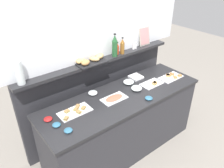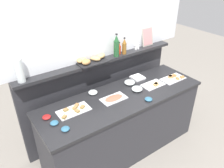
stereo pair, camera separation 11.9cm
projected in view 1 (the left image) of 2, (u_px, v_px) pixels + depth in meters
ground_plane at (98, 126)px, 3.72m from camera, size 12.00×12.00×0.00m
buffet_counter at (122, 123)px, 3.08m from camera, size 2.22×0.72×0.92m
back_ledge_unit at (99, 94)px, 3.34m from camera, size 2.37×0.22×1.26m
upper_wall_panel at (95, 6)px, 2.72m from camera, size 2.97×0.08×1.34m
sandwich_platter_front at (152, 84)px, 3.10m from camera, size 0.31×0.19×0.04m
sandwich_platter_rear at (75, 111)px, 2.55m from camera, size 0.38×0.20×0.04m
sandwich_platter_side at (171, 77)px, 3.27m from camera, size 0.36×0.20×0.04m
cold_cuts_platter at (114, 98)px, 2.78m from camera, size 0.32×0.18×0.02m
glass_bowl_large at (137, 88)px, 2.95m from camera, size 0.15×0.15×0.06m
glass_bowl_medium at (129, 82)px, 3.09m from camera, size 0.15×0.15×0.06m
glass_bowl_small at (93, 93)px, 2.86m from camera, size 0.12×0.12×0.05m
condiment_bowl_cream at (56, 125)px, 2.34m from camera, size 0.09×0.09×0.03m
condiment_bowl_teal at (149, 98)px, 2.77m from camera, size 0.10×0.10×0.03m
condiment_bowl_red at (68, 130)px, 2.27m from camera, size 0.09×0.09×0.03m
condiment_bowl_dark at (48, 119)px, 2.42m from camera, size 0.09×0.09×0.03m
napkin_stack at (136, 77)px, 3.25m from camera, size 0.17×0.17×0.03m
hot_sauce_bottle at (117, 49)px, 3.11m from camera, size 0.04×0.04×0.18m
vinegar_bottle_amber at (122, 47)px, 3.11m from camera, size 0.06×0.06×0.24m
wine_bottle_green at (115, 46)px, 3.01m from camera, size 0.08×0.08×0.32m
salt_shaker at (134, 46)px, 3.28m from camera, size 0.03×0.03×0.09m
pepper_shaker at (136, 46)px, 3.30m from camera, size 0.03×0.03×0.09m
bread_basket at (89, 60)px, 2.87m from camera, size 0.45×0.26×0.08m
framed_picture at (144, 36)px, 3.39m from camera, size 0.20×0.07×0.27m
water_carafe at (19, 73)px, 2.36m from camera, size 0.09×0.09×0.27m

